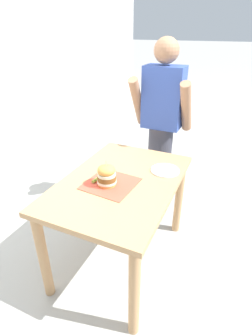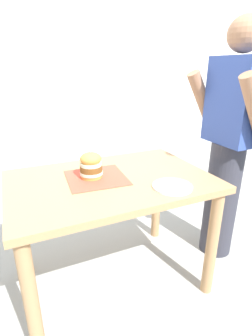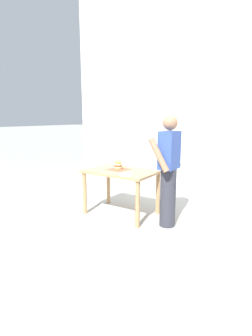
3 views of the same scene
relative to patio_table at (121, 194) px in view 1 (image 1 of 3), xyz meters
name	(u,v)px [view 1 (image 1 of 3)]	position (x,y,z in m)	size (l,w,h in m)	color
ground_plane	(121,256)	(0.00, 0.00, -0.65)	(80.00, 80.00, 0.00)	#9E9E99
patio_table	(121,194)	(0.00, 0.00, 0.00)	(0.80, 1.19, 0.77)	tan
serving_paper	(111,184)	(-0.04, -0.08, 0.13)	(0.34, 0.34, 0.00)	#D64C38
sandwich	(107,175)	(-0.06, -0.10, 0.21)	(0.14, 0.14, 0.19)	gold
pickle_spear	(97,179)	(-0.15, -0.08, 0.14)	(0.02, 0.02, 0.10)	#8EA83D
side_plate_with_forks	(165,170)	(0.26, 0.26, 0.13)	(0.22, 0.22, 0.02)	white
diner_across_table	(161,128)	(0.03, 0.88, 0.24)	(0.55, 0.35, 1.69)	#33333D
parked_car_near_curb	(65,55)	(-6.37, 8.10, 0.08)	(4.23, 1.90, 1.60)	silver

